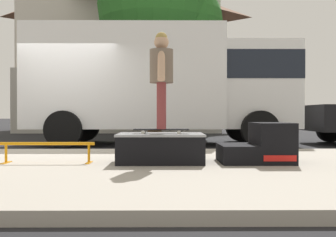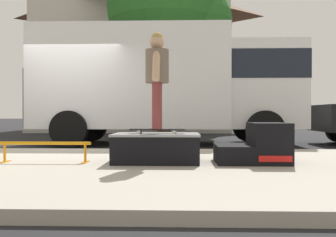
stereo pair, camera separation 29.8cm
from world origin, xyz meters
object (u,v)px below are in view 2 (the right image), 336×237
Objects in this scene: grind_rail at (45,147)px; street_tree_main at (170,12)px; box_truck at (169,81)px; kicker_ramp at (257,146)px; skate_box at (156,147)px; skater_kid at (157,72)px; skateboard at (157,130)px.

grind_rail is 0.18× the size of street_tree_main.
kicker_ramp is at bearing -73.89° from box_truck.
skate_box is at bearing -89.58° from street_tree_main.
skater_kid is (0.01, -0.05, 1.07)m from skate_box.
skate_box is 1.23× the size of kicker_ramp.
grind_rail is 1.68× the size of skateboard.
kicker_ramp is 0.75× the size of grind_rail.
skater_kid reaches higher than kicker_ramp.
skate_box is at bearing 105.70° from skater_kid.
street_tree_main is at bearing 90.42° from skate_box.
box_truck reaches higher than kicker_ramp.
street_tree_main reaches higher than skater_kid.
skate_box is 1.44m from kicker_ramp.
street_tree_main reaches higher than skateboard.
skater_kid reaches higher than skate_box.
grind_rail is at bearing -179.25° from skater_kid.
skater_kid is 0.19× the size of street_tree_main.
skateboard is at bearing -90.08° from box_truck.
box_truck is (1.61, 4.97, 1.36)m from grind_rail.
grind_rail is 1.63m from skateboard.
grind_rail is 11.15m from street_tree_main.
skater_kid is 10.63m from street_tree_main.
skater_kid reaches higher than grind_rail.
box_truck reaches higher than skate_box.
kicker_ramp is 1.44m from skateboard.
kicker_ramp is 0.14× the size of street_tree_main.
box_truck is at bearing 89.92° from skateboard.
kicker_ramp is at bearing -0.01° from skate_box.
street_tree_main is (-0.09, 10.03, 3.50)m from skater_kid.
kicker_ramp is at bearing 1.88° from skateboard.
skater_kid reaches higher than skateboard.
skate_box is 0.25m from skateboard.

